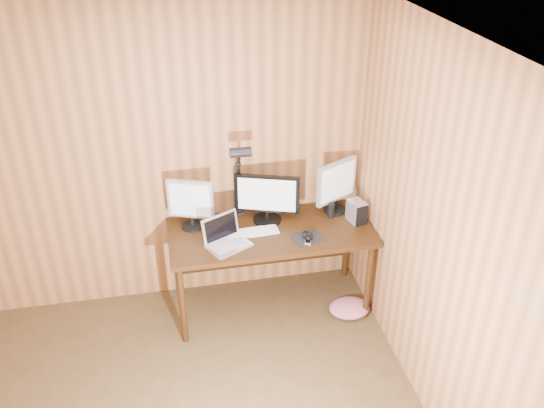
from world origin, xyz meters
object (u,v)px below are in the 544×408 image
object	(u,v)px
keyboard	(252,232)
mouse	(307,235)
hard_drive	(357,212)
laptop	(225,238)
monitor_right	(336,185)
monitor_center	(267,198)
monitor_left	(191,203)
desk_lamp	(240,171)
speaker	(331,211)
desk	(269,239)
phone	(308,241)

from	to	relation	value
keyboard	mouse	world-z (taller)	mouse
mouse	hard_drive	size ratio (longest dim) A/B	0.65
laptop	hard_drive	xyz separation A→B (m)	(1.08, 0.12, 0.03)
monitor_right	laptop	size ratio (longest dim) A/B	1.17
monitor_center	monitor_right	xyz separation A→B (m)	(0.58, 0.04, 0.03)
monitor_left	desk_lamp	size ratio (longest dim) A/B	0.58
keyboard	speaker	size ratio (longest dim) A/B	3.38
desk	desk_lamp	size ratio (longest dim) A/B	2.26
desk	phone	distance (m)	0.40
monitor_center	speaker	bearing A→B (deg)	13.17
desk	monitor_left	world-z (taller)	monitor_left
hard_drive	speaker	distance (m)	0.21
monitor_left	mouse	world-z (taller)	monitor_left
monitor_left	keyboard	bearing A→B (deg)	-2.04
laptop	monitor_left	bearing A→B (deg)	100.87
monitor_center	monitor_right	world-z (taller)	monitor_right
keyboard	speaker	bearing A→B (deg)	5.69
desk	mouse	distance (m)	0.38
monitor_center	hard_drive	xyz separation A→B (m)	(0.70, -0.15, -0.12)
laptop	mouse	distance (m)	0.63
desk	laptop	distance (m)	0.45
keyboard	laptop	bearing A→B (deg)	-157.45
laptop	keyboard	bearing A→B (deg)	-0.88
desk_lamp	keyboard	bearing A→B (deg)	-95.25
mouse	phone	distance (m)	0.06
laptop	keyboard	distance (m)	0.25
monitor_right	phone	bearing A→B (deg)	-156.34
phone	monitor_left	bearing A→B (deg)	171.41
mouse	desk	bearing A→B (deg)	120.61
monitor_left	phone	world-z (taller)	monitor_left
laptop	monitor_right	bearing A→B (deg)	-8.92
monitor_right	hard_drive	xyz separation A→B (m)	(0.12, -0.19, -0.15)
hard_drive	speaker	size ratio (longest dim) A/B	1.46
phone	desk	bearing A→B (deg)	146.55
phone	desk_lamp	distance (m)	0.76
speaker	laptop	bearing A→B (deg)	-166.21
hard_drive	speaker	world-z (taller)	hard_drive
monitor_left	monitor_right	world-z (taller)	monitor_right
mouse	speaker	distance (m)	0.37
hard_drive	monitor_right	bearing A→B (deg)	108.83
monitor_left	speaker	xyz separation A→B (m)	(1.12, -0.07, -0.16)
speaker	desk_lamp	bearing A→B (deg)	170.74
desk	monitor_left	xyz separation A→B (m)	(-0.60, 0.10, 0.34)
desk	speaker	xyz separation A→B (m)	(0.52, 0.03, 0.18)
monitor_center	phone	world-z (taller)	monitor_center
monitor_left	speaker	world-z (taller)	monitor_left
monitor_center	speaker	xyz separation A→B (m)	(0.52, -0.05, -0.15)
monitor_left	laptop	world-z (taller)	monitor_left
keyboard	speaker	xyz separation A→B (m)	(0.67, 0.11, 0.05)
hard_drive	phone	size ratio (longest dim) A/B	1.79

